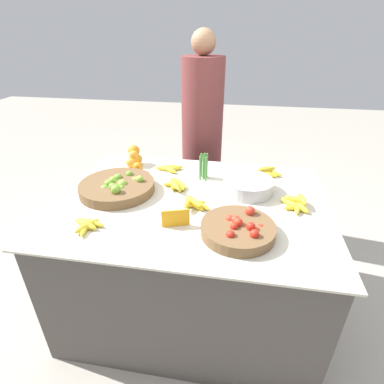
# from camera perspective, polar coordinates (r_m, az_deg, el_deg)

# --- Properties ---
(ground_plane) EXTENTS (12.00, 12.00, 0.00)m
(ground_plane) POSITION_cam_1_polar(r_m,az_deg,el_deg) (2.19, 0.00, -19.73)
(ground_plane) COLOR #ADA599
(market_table) EXTENTS (1.49, 1.13, 0.79)m
(market_table) POSITION_cam_1_polar(r_m,az_deg,el_deg) (1.91, 0.00, -11.81)
(market_table) COLOR #4C4742
(market_table) RESTS_ON ground_plane
(lime_bowl) EXTENTS (0.43, 0.43, 0.10)m
(lime_bowl) POSITION_cam_1_polar(r_m,az_deg,el_deg) (1.80, -14.01, 0.97)
(lime_bowl) COLOR brown
(lime_bowl) RESTS_ON market_table
(tomato_basket) EXTENTS (0.35, 0.35, 0.09)m
(tomato_basket) POSITION_cam_1_polar(r_m,az_deg,el_deg) (1.41, 8.86, -6.93)
(tomato_basket) COLOR brown
(tomato_basket) RESTS_ON market_table
(orange_pile) EXTENTS (0.14, 0.20, 0.13)m
(orange_pile) POSITION_cam_1_polar(r_m,az_deg,el_deg) (2.12, -10.86, 6.25)
(orange_pile) COLOR orange
(orange_pile) RESTS_ON market_table
(metal_bowl) EXTENTS (0.29, 0.29, 0.08)m
(metal_bowl) POSITION_cam_1_polar(r_m,az_deg,el_deg) (1.77, 10.64, 1.20)
(metal_bowl) COLOR #B7B7BF
(metal_bowl) RESTS_ON market_table
(price_sign) EXTENTS (0.13, 0.05, 0.09)m
(price_sign) POSITION_cam_1_polar(r_m,az_deg,el_deg) (1.44, -3.13, -5.01)
(price_sign) COLOR orange
(price_sign) RESTS_ON market_table
(veg_bundle) EXTENTS (0.05, 0.07, 0.16)m
(veg_bundle) POSITION_cam_1_polar(r_m,az_deg,el_deg) (1.89, 2.24, 4.86)
(veg_bundle) COLOR #4C8E42
(veg_bundle) RESTS_ON market_table
(banana_bunch_front_left) EXTENTS (0.16, 0.17, 0.06)m
(banana_bunch_front_left) POSITION_cam_1_polar(r_m,az_deg,el_deg) (1.69, 19.32, -2.13)
(banana_bunch_front_left) COLOR yellow
(banana_bunch_front_left) RESTS_ON market_table
(banana_bunch_front_right) EXTENTS (0.16, 0.20, 0.05)m
(banana_bunch_front_right) POSITION_cam_1_polar(r_m,az_deg,el_deg) (1.80, -2.95, 1.42)
(banana_bunch_front_right) COLOR yellow
(banana_bunch_front_right) RESTS_ON market_table
(banana_bunch_middle_right) EXTENTS (0.19, 0.13, 0.03)m
(banana_bunch_middle_right) POSITION_cam_1_polar(r_m,az_deg,el_deg) (2.02, -4.23, 4.51)
(banana_bunch_middle_right) COLOR yellow
(banana_bunch_middle_right) RESTS_ON market_table
(banana_bunch_front_center) EXTENTS (0.17, 0.16, 0.04)m
(banana_bunch_front_center) POSITION_cam_1_polar(r_m,az_deg,el_deg) (1.53, -19.34, -5.93)
(banana_bunch_front_center) COLOR yellow
(banana_bunch_front_center) RESTS_ON market_table
(banana_bunch_back_center) EXTENTS (0.17, 0.15, 0.06)m
(banana_bunch_back_center) POSITION_cam_1_polar(r_m,az_deg,el_deg) (1.60, 0.42, -2.13)
(banana_bunch_back_center) COLOR yellow
(banana_bunch_back_center) RESTS_ON market_table
(banana_bunch_middle_left) EXTENTS (0.19, 0.17, 0.06)m
(banana_bunch_middle_left) POSITION_cam_1_polar(r_m,az_deg,el_deg) (2.01, 13.84, 3.75)
(banana_bunch_middle_left) COLOR yellow
(banana_bunch_middle_left) RESTS_ON market_table
(vendor_person) EXTENTS (0.33, 0.33, 1.64)m
(vendor_person) POSITION_cam_1_polar(r_m,az_deg,el_deg) (2.57, 1.89, 8.74)
(vendor_person) COLOR brown
(vendor_person) RESTS_ON ground_plane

